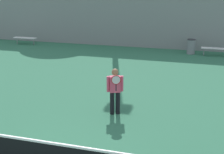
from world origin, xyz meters
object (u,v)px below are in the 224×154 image
at_px(tennis_player, 115,89).
at_px(bench_courtside_near, 217,49).
at_px(trash_bin, 191,46).
at_px(bench_courtside_far, 25,38).

bearing_deg(tennis_player, bench_courtside_near, 47.83).
distance_m(tennis_player, trash_bin, 10.11).
height_order(bench_courtside_near, trash_bin, trash_bin).
xyz_separation_m(tennis_player, bench_courtside_near, (3.53, 9.73, -0.47)).
bearing_deg(trash_bin, bench_courtside_far, -179.16).
relative_size(bench_courtside_far, trash_bin, 1.83).
bearing_deg(trash_bin, bench_courtside_near, -6.37).
bearing_deg(bench_courtside_near, tennis_player, -109.93).
bearing_deg(bench_courtside_far, tennis_player, -46.55).
bearing_deg(bench_courtside_near, trash_bin, 173.63).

